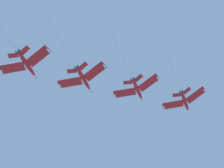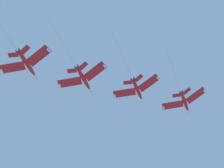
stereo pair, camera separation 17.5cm
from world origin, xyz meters
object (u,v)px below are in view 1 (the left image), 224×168
(jet_lead, at_px, (182,95))
(jet_second, at_px, (133,81))
(jet_third, at_px, (78,70))
(jet_fourth, at_px, (18,52))

(jet_lead, distance_m, jet_second, 23.67)
(jet_lead, distance_m, jet_third, 46.48)
(jet_second, relative_size, jet_third, 0.99)
(jet_second, height_order, jet_fourth, jet_second)
(jet_lead, xyz_separation_m, jet_second, (-22.49, -2.06, -7.07))
(jet_third, bearing_deg, jet_second, 0.57)
(jet_lead, xyz_separation_m, jet_third, (-44.31, -2.28, -13.85))
(jet_second, distance_m, jet_third, 22.84)
(jet_fourth, bearing_deg, jet_lead, 4.00)
(jet_second, bearing_deg, jet_third, -179.43)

